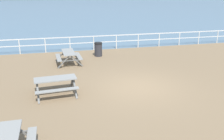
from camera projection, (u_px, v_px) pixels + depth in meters
name	position (u px, v px, depth m)	size (l,w,h in m)	color
ground_plane	(138.00, 89.00, 11.87)	(30.00, 24.00, 0.20)	#846B4C
sea_band	(68.00, 7.00, 60.52)	(142.00, 90.00, 0.01)	slate
seaward_railing	(105.00, 40.00, 18.75)	(23.07, 0.07, 1.08)	white
picnic_table_near_right	(69.00, 55.00, 15.22)	(1.62, 1.87, 0.80)	gray
picnic_table_far_left	(55.00, 82.00, 10.81)	(1.92, 1.68, 0.80)	gray
litter_bin	(98.00, 49.00, 16.97)	(0.55, 0.55, 0.95)	#2D2D33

